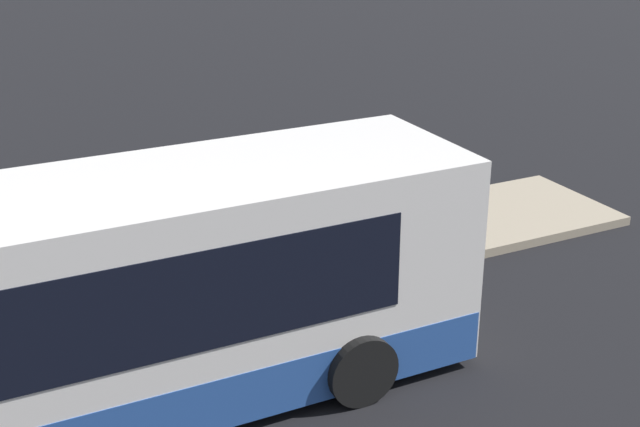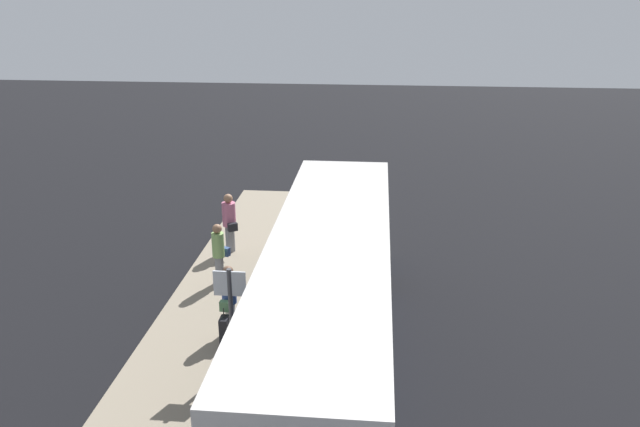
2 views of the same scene
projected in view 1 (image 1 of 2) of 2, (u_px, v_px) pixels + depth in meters
The scene contains 7 objects.
ground at pixel (145, 400), 11.56m from camera, with size 80.00×80.00×0.00m, color black.
platform at pixel (91, 301), 13.97m from camera, with size 20.00×2.68×0.17m.
bus_lead at pixel (13, 326), 10.35m from camera, with size 11.67×2.76×3.00m.
passenger_boarding at pixel (194, 215), 14.57m from camera, with size 0.58×0.49×1.70m.
passenger_waiting at pixel (45, 267), 12.78m from camera, with size 0.52×0.36×1.69m.
passenger_with_bags at pixel (306, 188), 15.62m from camera, with size 0.67×0.59×1.83m.
suitcase at pixel (16, 310), 12.82m from camera, with size 0.33×0.18×0.88m.
Camera 1 is at (-2.39, -9.80, 6.55)m, focal length 50.00 mm.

